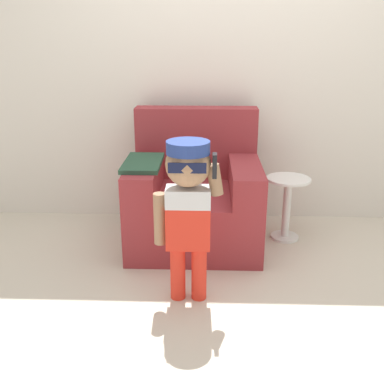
{
  "coord_description": "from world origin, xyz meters",
  "views": [
    {
      "loc": [
        -0.14,
        -2.99,
        1.48
      ],
      "look_at": [
        -0.24,
        -0.27,
        0.53
      ],
      "focal_mm": 42.0,
      "sensor_mm": 36.0,
      "label": 1
    }
  ],
  "objects": [
    {
      "name": "armchair",
      "position": [
        -0.23,
        0.17,
        0.34
      ],
      "size": [
        0.96,
        0.89,
        0.96
      ],
      "color": "maroon",
      "rests_on": "ground_plane"
    },
    {
      "name": "wall_back",
      "position": [
        0.0,
        0.68,
        1.3
      ],
      "size": [
        10.0,
        0.05,
        2.6
      ],
      "color": "silver",
      "rests_on": "ground_plane"
    },
    {
      "name": "side_table",
      "position": [
        0.47,
        0.2,
        0.29
      ],
      "size": [
        0.33,
        0.33,
        0.49
      ],
      "color": "white",
      "rests_on": "ground_plane"
    },
    {
      "name": "ground_plane",
      "position": [
        0.0,
        0.0,
        0.0
      ],
      "size": [
        10.0,
        10.0,
        0.0
      ],
      "primitive_type": "plane",
      "color": "beige"
    },
    {
      "name": "person_child",
      "position": [
        -0.25,
        -0.66,
        0.64
      ],
      "size": [
        0.39,
        0.29,
        0.96
      ],
      "color": "red",
      "rests_on": "ground_plane"
    }
  ]
}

